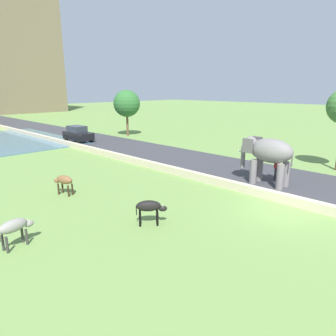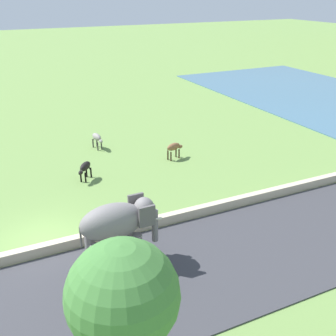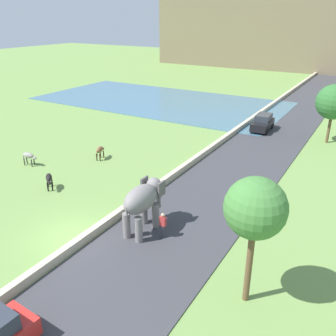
{
  "view_description": "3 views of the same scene",
  "coord_description": "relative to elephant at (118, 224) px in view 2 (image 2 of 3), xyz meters",
  "views": [
    {
      "loc": [
        -13.91,
        -5.57,
        5.93
      ],
      "look_at": [
        -2.34,
        5.65,
        1.64
      ],
      "focal_mm": 32.02,
      "sensor_mm": 36.0,
      "label": 1
    },
    {
      "loc": [
        17.41,
        -1.79,
        10.93
      ],
      "look_at": [
        -1.73,
        7.4,
        1.62
      ],
      "focal_mm": 44.25,
      "sensor_mm": 36.0,
      "label": 2
    },
    {
      "loc": [
        13.83,
        -11.98,
        11.82
      ],
      "look_at": [
        1.65,
        8.39,
        1.52
      ],
      "focal_mm": 38.01,
      "sensor_mm": 36.0,
      "label": 3
    }
  ],
  "objects": [
    {
      "name": "lake",
      "position": [
        -17.42,
        29.58,
        -2.0
      ],
      "size": [
        36.0,
        18.0,
        0.08
      ],
      "primitive_type": "cube",
      "color": "#426B84",
      "rests_on": "ground"
    },
    {
      "name": "cow_grey",
      "position": [
        -13.92,
        3.23,
        -1.2
      ],
      "size": [
        1.42,
        0.61,
        1.15
      ],
      "color": "gray",
      "rests_on": "ground"
    },
    {
      "name": "tree_near",
      "position": [
        7.06,
        -2.22,
        2.63
      ],
      "size": [
        2.58,
        2.58,
        6.0
      ],
      "color": "brown",
      "rests_on": "ground"
    },
    {
      "name": "ground_plane",
      "position": [
        -3.42,
        -2.64,
        -2.04
      ],
      "size": [
        220.0,
        220.0,
        0.0
      ],
      "primitive_type": "plane",
      "color": "#6B8E47"
    },
    {
      "name": "cow_black",
      "position": [
        -9.01,
        0.99,
        -1.2
      ],
      "size": [
        1.27,
        1.17,
        1.15
      ],
      "color": "black",
      "rests_on": "ground"
    },
    {
      "name": "person_beside_elephant",
      "position": [
        1.37,
        -0.07,
        -1.16
      ],
      "size": [
        0.36,
        0.22,
        1.63
      ],
      "color": "#33333D",
      "rests_on": "ground"
    },
    {
      "name": "cow_brown",
      "position": [
        -9.75,
        7.43,
        -1.2
      ],
      "size": [
        0.74,
        1.42,
        1.15
      ],
      "color": "brown",
      "rests_on": "ground"
    },
    {
      "name": "elephant",
      "position": [
        0.0,
        0.0,
        0.0
      ],
      "size": [
        1.42,
        3.47,
        2.99
      ],
      "color": "slate",
      "rests_on": "ground"
    }
  ]
}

